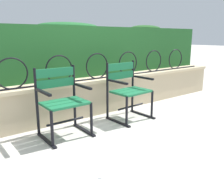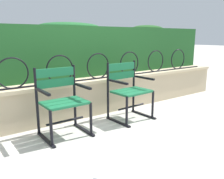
{
  "view_description": "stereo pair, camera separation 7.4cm",
  "coord_description": "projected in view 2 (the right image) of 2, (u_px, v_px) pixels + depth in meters",
  "views": [
    {
      "loc": [
        -1.9,
        -2.44,
        1.26
      ],
      "look_at": [
        0.0,
        0.07,
        0.55
      ],
      "focal_mm": 37.98,
      "sensor_mm": 36.0,
      "label": 1
    },
    {
      "loc": [
        -1.84,
        -2.48,
        1.26
      ],
      "look_at": [
        0.0,
        0.07,
        0.55
      ],
      "focal_mm": 37.98,
      "sensor_mm": 36.0,
      "label": 2
    }
  ],
  "objects": [
    {
      "name": "ground_plane",
      "position": [
        115.0,
        129.0,
        3.29
      ],
      "size": [
        60.0,
        60.0,
        0.0
      ],
      "primitive_type": "plane",
      "color": "#BCB7AD"
    },
    {
      "name": "stone_wall",
      "position": [
        86.0,
        97.0,
        3.87
      ],
      "size": [
        6.24,
        0.41,
        0.58
      ],
      "color": "tan",
      "rests_on": "ground"
    },
    {
      "name": "iron_arch_fence",
      "position": [
        81.0,
        69.0,
        3.64
      ],
      "size": [
        5.72,
        0.02,
        0.42
      ],
      "color": "black",
      "rests_on": "stone_wall"
    },
    {
      "name": "hedge_row",
      "position": [
        71.0,
        50.0,
        4.03
      ],
      "size": [
        6.12,
        0.51,
        0.93
      ],
      "color": "#1E5123",
      "rests_on": "stone_wall"
    },
    {
      "name": "park_chair_left",
      "position": [
        62.0,
        100.0,
        3.04
      ],
      "size": [
        0.58,
        0.53,
        0.88
      ],
      "color": "#19663D",
      "rests_on": "ground"
    },
    {
      "name": "park_chair_right",
      "position": [
        128.0,
        89.0,
        3.65
      ],
      "size": [
        0.61,
        0.55,
        0.88
      ],
      "color": "#19663D",
      "rests_on": "ground"
    }
  ]
}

